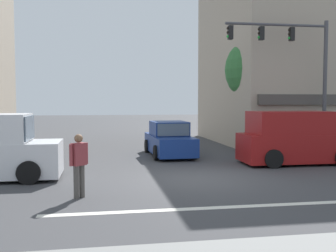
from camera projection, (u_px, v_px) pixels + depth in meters
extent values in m
plane|color=#3D3D3F|center=(197.00, 179.00, 12.80)|extent=(120.00, 120.00, 0.00)
cube|color=silver|center=(233.00, 207.00, 9.35)|extent=(9.00, 0.24, 0.01)
cube|color=tan|center=(321.00, 60.00, 24.64)|extent=(13.27, 10.25, 10.24)
cylinder|color=#4C3823|center=(259.00, 122.00, 21.26)|extent=(0.32, 0.32, 2.81)
sphere|color=#337038|center=(260.00, 70.00, 21.09)|extent=(3.72, 3.72, 3.72)
cylinder|color=brown|center=(312.00, 80.00, 21.71)|extent=(0.22, 0.22, 7.36)
cube|color=#473828|center=(313.00, 20.00, 21.50)|extent=(1.40, 0.12, 0.10)
cylinder|color=#47474C|center=(325.00, 89.00, 18.17)|extent=(0.18, 0.18, 6.20)
cylinder|color=#47474C|center=(277.00, 25.00, 17.62)|extent=(4.80, 0.19, 0.12)
cube|color=black|center=(292.00, 34.00, 17.76)|extent=(0.20, 0.24, 0.60)
sphere|color=black|center=(289.00, 30.00, 17.73)|extent=(0.12, 0.12, 0.12)
sphere|color=black|center=(289.00, 34.00, 17.74)|extent=(0.12, 0.12, 0.12)
sphere|color=green|center=(289.00, 38.00, 17.75)|extent=(0.12, 0.12, 0.12)
cube|color=black|center=(261.00, 33.00, 17.54)|extent=(0.20, 0.24, 0.60)
sphere|color=black|center=(259.00, 29.00, 17.51)|extent=(0.12, 0.12, 0.12)
sphere|color=black|center=(259.00, 33.00, 17.52)|extent=(0.12, 0.12, 0.12)
sphere|color=green|center=(259.00, 37.00, 17.53)|extent=(0.12, 0.12, 0.12)
cube|color=black|center=(230.00, 32.00, 17.32)|extent=(0.20, 0.24, 0.60)
sphere|color=black|center=(228.00, 28.00, 17.29)|extent=(0.12, 0.12, 0.12)
sphere|color=black|center=(228.00, 32.00, 17.30)|extent=(0.12, 0.12, 0.12)
sphere|color=green|center=(228.00, 37.00, 17.31)|extent=(0.12, 0.12, 0.12)
cube|color=navy|center=(169.00, 144.00, 18.18)|extent=(1.85, 4.16, 0.80)
cube|color=navy|center=(169.00, 128.00, 18.23)|extent=(1.63, 1.96, 0.64)
cube|color=#475666|center=(173.00, 130.00, 17.28)|extent=(1.44, 0.11, 0.54)
cylinder|color=black|center=(194.00, 152.00, 17.12)|extent=(0.20, 0.65, 0.64)
cylinder|color=black|center=(156.00, 153.00, 16.77)|extent=(0.20, 0.65, 0.64)
cylinder|color=black|center=(181.00, 145.00, 19.61)|extent=(0.20, 0.65, 0.64)
cylinder|color=black|center=(147.00, 146.00, 19.26)|extent=(0.20, 0.65, 0.64)
cube|color=#475666|center=(29.00, 128.00, 12.68)|extent=(0.07, 1.66, 0.76)
cylinder|color=black|center=(38.00, 163.00, 13.68)|extent=(0.72, 0.20, 0.72)
cylinder|color=black|center=(29.00, 173.00, 11.87)|extent=(0.72, 0.20, 0.72)
cube|color=maroon|center=(297.00, 147.00, 15.83)|extent=(4.62, 1.90, 1.10)
cube|color=maroon|center=(291.00, 123.00, 15.72)|extent=(3.22, 1.84, 0.90)
cube|color=#475666|center=(328.00, 122.00, 15.97)|extent=(0.08, 1.66, 0.76)
cylinder|color=black|center=(318.00, 151.00, 16.98)|extent=(0.72, 0.21, 0.72)
cylinder|color=black|center=(255.00, 153.00, 16.53)|extent=(0.72, 0.21, 0.72)
cylinder|color=black|center=(274.00, 159.00, 14.72)|extent=(0.72, 0.21, 0.72)
cylinder|color=#4C4742|center=(82.00, 181.00, 10.27)|extent=(0.14, 0.14, 0.86)
cylinder|color=#4C4742|center=(76.00, 182.00, 10.13)|extent=(0.14, 0.14, 0.86)
cube|color=maroon|center=(79.00, 154.00, 10.16)|extent=(0.42, 0.40, 0.58)
sphere|color=brown|center=(79.00, 138.00, 10.13)|extent=(0.22, 0.22, 0.22)
cylinder|color=maroon|center=(86.00, 153.00, 10.34)|extent=(0.09, 0.09, 0.56)
cylinder|color=maroon|center=(71.00, 155.00, 9.97)|extent=(0.09, 0.09, 0.56)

